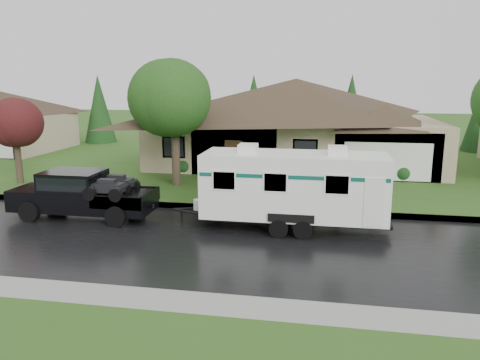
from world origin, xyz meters
TOP-DOWN VIEW (x-y plane):
  - ground at (0.00, 0.00)m, footprint 140.00×140.00m
  - road at (0.00, -2.00)m, footprint 140.00×8.00m
  - curb at (0.00, 2.25)m, footprint 140.00×0.50m
  - lawn at (0.00, 15.00)m, footprint 140.00×26.00m
  - house_main at (2.29, 13.84)m, footprint 19.44×10.80m
  - tree_left_green at (-3.76, 6.06)m, footprint 4.13×4.13m
  - tree_red at (-12.30, 5.03)m, footprint 2.78×2.78m
  - shrub_row at (2.00, 9.30)m, footprint 13.60×1.00m
  - pickup_truck at (-5.96, 0.02)m, footprint 5.89×2.24m
  - travel_trailer at (2.85, 0.02)m, footprint 7.26×2.55m

SIDE VIEW (x-z plane):
  - ground at x=0.00m, z-range 0.00..0.00m
  - road at x=0.00m, z-range 0.00..0.01m
  - curb at x=0.00m, z-range 0.00..0.15m
  - lawn at x=0.00m, z-range 0.00..0.15m
  - shrub_row at x=2.00m, z-range 0.15..1.15m
  - pickup_truck at x=-5.96m, z-range 0.07..2.03m
  - travel_trailer at x=2.85m, z-range 0.10..3.36m
  - tree_red at x=-12.30m, z-range 1.04..5.64m
  - house_main at x=2.29m, z-range 0.14..7.04m
  - tree_left_green at x=-3.76m, z-range 1.48..8.31m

